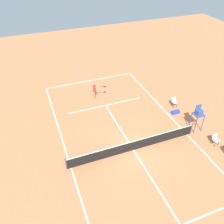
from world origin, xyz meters
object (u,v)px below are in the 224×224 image
object	(u,v)px
player_serving	(95,90)
umpire_chair	(198,114)
equipment_bag	(176,112)
tennis_ball	(96,111)
courtside_chair_far	(216,139)
courtside_chair_mid	(174,101)

from	to	relation	value
player_serving	umpire_chair	distance (m)	9.88
umpire_chair	equipment_bag	size ratio (longest dim) A/B	3.17
tennis_ball	umpire_chair	world-z (taller)	umpire_chair
equipment_bag	tennis_ball	bearing A→B (deg)	-24.13
courtside_chair_far	equipment_bag	size ratio (longest dim) A/B	1.25
umpire_chair	equipment_bag	bearing A→B (deg)	-82.80
umpire_chair	courtside_chair_mid	distance (m)	3.71
player_serving	equipment_bag	bearing A→B (deg)	60.59
tennis_ball	courtside_chair_mid	distance (m)	7.51
courtside_chair_mid	courtside_chair_far	world-z (taller)	same
tennis_ball	courtside_chair_far	distance (m)	10.55
tennis_ball	player_serving	bearing A→B (deg)	-106.48
player_serving	courtside_chair_far	world-z (taller)	player_serving
courtside_chair_mid	equipment_bag	xyz separation A→B (m)	(0.51, 1.09, -0.38)
tennis_ball	courtside_chair_far	size ratio (longest dim) A/B	0.07
courtside_chair_mid	courtside_chair_far	size ratio (longest dim) A/B	1.00
equipment_bag	player_serving	bearing A→B (deg)	-39.15
umpire_chair	courtside_chair_far	xyz separation A→B (m)	(-0.33, 2.05, -1.07)
courtside_chair_far	equipment_bag	world-z (taller)	courtside_chair_far
player_serving	tennis_ball	world-z (taller)	player_serving
courtside_chair_far	tennis_ball	bearing A→B (deg)	-45.55
umpire_chair	courtside_chair_far	distance (m)	2.34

